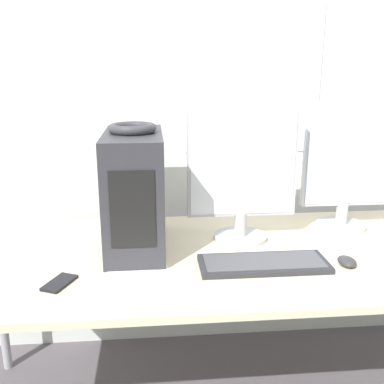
{
  "coord_description": "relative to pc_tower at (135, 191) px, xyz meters",
  "views": [
    {
      "loc": [
        -0.35,
        -1.13,
        1.4
      ],
      "look_at": [
        -0.21,
        0.44,
        0.95
      ],
      "focal_mm": 42.0,
      "sensor_mm": 36.0,
      "label": 1
    }
  ],
  "objects": [
    {
      "name": "monitor_main",
      "position": [
        0.42,
        0.03,
        0.05
      ],
      "size": [
        0.43,
        0.22,
        0.53
      ],
      "color": "#B7B7BC",
      "rests_on": "desk"
    },
    {
      "name": "cell_phone",
      "position": [
        -0.24,
        -0.31,
        -0.22
      ],
      "size": [
        0.11,
        0.14,
        0.01
      ],
      "rotation": [
        0.0,
        0.0,
        -0.42
      ],
      "color": "black",
      "rests_on": "desk"
    },
    {
      "name": "pc_tower",
      "position": [
        0.0,
        0.0,
        0.0
      ],
      "size": [
        0.22,
        0.47,
        0.45
      ],
      "color": "#2D2D33",
      "rests_on": "desk"
    },
    {
      "name": "wall_back",
      "position": [
        0.42,
        0.47,
        0.41
      ],
      "size": [
        8.0,
        0.07,
        2.7
      ],
      "color": "silver",
      "rests_on": "ground_plane"
    },
    {
      "name": "monitor_right_near",
      "position": [
        0.89,
        0.13,
        0.04
      ],
      "size": [
        0.38,
        0.22,
        0.52
      ],
      "color": "#B7B7BC",
      "rests_on": "desk"
    },
    {
      "name": "keyboard",
      "position": [
        0.45,
        -0.23,
        -0.21
      ],
      "size": [
        0.45,
        0.17,
        0.02
      ],
      "color": "#28282D",
      "rests_on": "desk"
    },
    {
      "name": "mouse",
      "position": [
        0.75,
        -0.25,
        -0.21
      ],
      "size": [
        0.06,
        0.09,
        0.03
      ],
      "color": "#2D2D2D",
      "rests_on": "desk"
    },
    {
      "name": "headphones",
      "position": [
        -0.0,
        0.0,
        0.24
      ],
      "size": [
        0.18,
        0.18,
        0.03
      ],
      "color": "#333338",
      "rests_on": "pc_tower"
    },
    {
      "name": "paper_sheet_front",
      "position": [
        0.03,
        -0.31,
        -0.22
      ],
      "size": [
        0.27,
        0.33,
        0.0
      ],
      "rotation": [
        0.0,
        0.0,
        0.22
      ],
      "color": "white",
      "rests_on": "desk"
    },
    {
      "name": "desk",
      "position": [
        0.42,
        -0.1,
        -0.26
      ],
      "size": [
        2.29,
        0.87,
        0.71
      ],
      "color": "beige",
      "rests_on": "ground_plane"
    }
  ]
}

